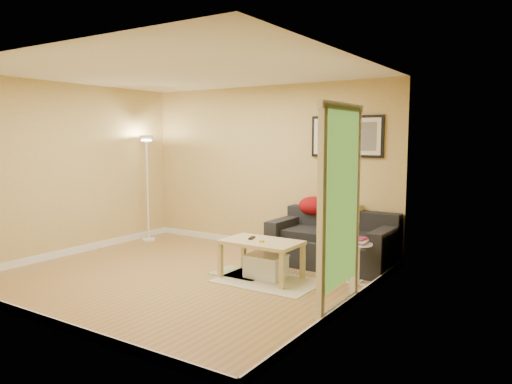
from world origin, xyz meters
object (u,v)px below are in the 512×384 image
(sofa, at_px, (332,239))
(book_stack, at_px, (360,241))
(side_table, at_px, (358,264))
(floor_lamp, at_px, (148,191))
(storage_bin, at_px, (266,266))
(coffee_table, at_px, (261,260))

(sofa, xyz_separation_m, book_stack, (0.65, -0.66, 0.17))
(side_table, relative_size, floor_lamp, 0.28)
(book_stack, distance_m, floor_lamp, 4.07)
(storage_bin, bearing_deg, coffee_table, -134.83)
(coffee_table, height_order, book_stack, book_stack)
(book_stack, bearing_deg, storage_bin, -178.03)
(sofa, height_order, storage_bin, sofa)
(coffee_table, bearing_deg, book_stack, 4.26)
(sofa, xyz_separation_m, floor_lamp, (-3.38, -0.19, 0.49))
(side_table, distance_m, book_stack, 0.29)
(book_stack, relative_size, floor_lamp, 0.12)
(storage_bin, xyz_separation_m, floor_lamp, (-2.93, 0.85, 0.71))
(storage_bin, relative_size, book_stack, 2.26)
(storage_bin, height_order, side_table, side_table)
(book_stack, bearing_deg, floor_lamp, 156.23)
(coffee_table, bearing_deg, side_table, 4.38)
(sofa, distance_m, floor_lamp, 3.42)
(coffee_table, xyz_separation_m, side_table, (1.13, 0.42, 0.01))
(sofa, distance_m, book_stack, 0.94)
(coffee_table, height_order, storage_bin, coffee_table)
(book_stack, xyz_separation_m, floor_lamp, (-4.03, 0.47, 0.32))
(sofa, bearing_deg, coffee_table, -114.25)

